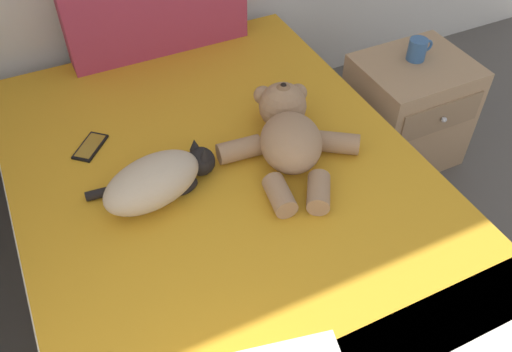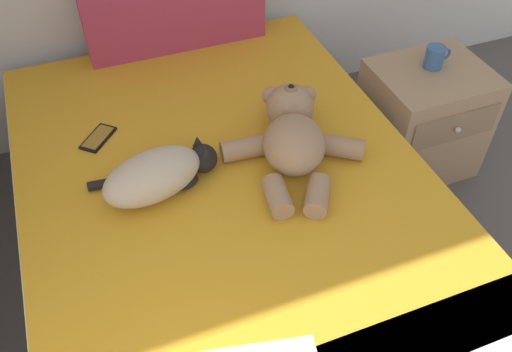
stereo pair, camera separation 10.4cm
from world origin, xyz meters
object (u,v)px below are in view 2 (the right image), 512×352
Objects in this scene: nightstand at (422,120)px; cell_phone at (98,138)px; bed at (229,226)px; teddy_bear at (293,135)px; cat at (158,174)px; mug at (435,57)px; patterned_cushion at (174,1)px.

cell_phone is at bearing 176.28° from nightstand.
teddy_bear reaches higher than bed.
cat is 1.29m from mug.
nightstand is 4.31× the size of mug.
teddy_bear is 0.72m from cell_phone.
nightstand is at bearing 11.06° from cat.
mug is (1.04, 0.31, 0.32)m from bed.
teddy_bear is 0.82m from mug.
nightstand is (0.95, -0.62, -0.46)m from patterned_cushion.
cat is 1.31m from nightstand.
cell_phone is 1.42m from nightstand.
patterned_cushion is at bearing 49.62° from cell_phone.
cat is at bearing -167.39° from mug.
teddy_bear is 4.93× the size of mug.
teddy_bear is (0.26, 0.04, 0.34)m from bed.
mug is at bearing -2.14° from cell_phone.
nightstand is at bearing -108.50° from mug.
cell_phone reaches higher than bed.
nightstand is (1.25, 0.24, -0.32)m from cat.
patterned_cushion reaches higher than bed.
teddy_bear reaches higher than nightstand.
mug is (0.01, 0.04, 0.31)m from nightstand.
patterned_cushion is 4.97× the size of cell_phone.
cell_phone is 0.31× the size of nightstand.
teddy_bear is at bearing 9.14° from bed.
cat is at bearing -109.06° from patterned_cushion.
cell_phone is (-0.45, -0.53, -0.21)m from patterned_cushion.
cat is 0.48m from teddy_bear.
nightstand reaches higher than cell_phone.
bed is 0.58m from cell_phone.
cell_phone is (-0.15, 0.33, -0.07)m from cat.
cell_phone is 1.32× the size of mug.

